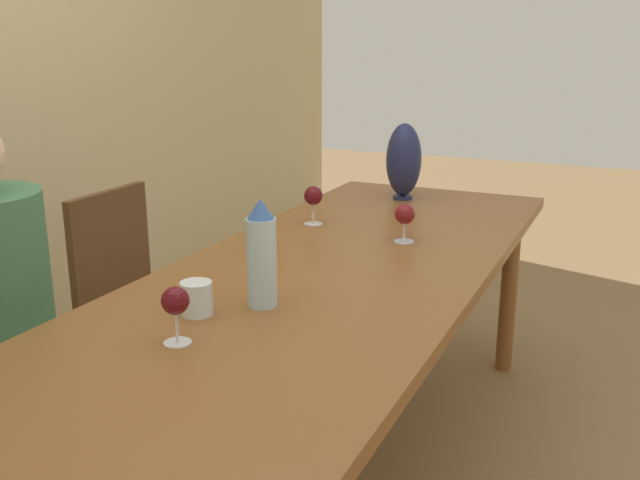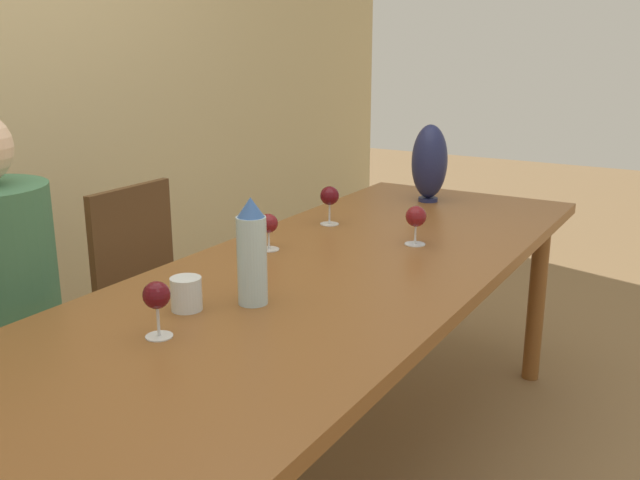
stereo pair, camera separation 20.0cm
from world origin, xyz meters
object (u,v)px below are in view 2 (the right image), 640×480
at_px(wine_glass_0, 416,218).
at_px(wine_glass_1, 157,297).
at_px(wine_glass_3, 330,197).
at_px(water_bottle, 252,253).
at_px(wine_glass_2, 268,225).
at_px(water_tumbler, 186,294).
at_px(chair_far, 162,298).
at_px(vase, 429,162).

relative_size(wine_glass_0, wine_glass_1, 0.98).
height_order(wine_glass_0, wine_glass_1, wine_glass_1).
height_order(wine_glass_1, wine_glass_3, wine_glass_3).
xyz_separation_m(water_bottle, wine_glass_1, (-0.28, 0.06, -0.04)).
xyz_separation_m(wine_glass_2, wine_glass_3, (0.38, -0.01, 0.02)).
xyz_separation_m(water_bottle, wine_glass_2, (0.41, 0.24, -0.05)).
bearing_deg(wine_glass_2, water_bottle, -150.27).
bearing_deg(water_tumbler, chair_far, 47.74).
bearing_deg(chair_far, wine_glass_2, -95.86).
bearing_deg(wine_glass_0, wine_glass_2, 127.70).
height_order(vase, wine_glass_2, vase).
xyz_separation_m(water_tumbler, wine_glass_0, (0.82, -0.26, 0.05)).
xyz_separation_m(wine_glass_0, wine_glass_1, (-0.98, 0.20, 0.00)).
bearing_deg(vase, wine_glass_2, 169.70).
height_order(vase, wine_glass_0, vase).
bearing_deg(wine_glass_2, vase, -10.30).
bearing_deg(chair_far, wine_glass_3, -58.71).
distance_m(water_tumbler, wine_glass_2, 0.55).
height_order(wine_glass_1, wine_glass_2, wine_glass_1).
bearing_deg(water_tumbler, vase, -1.78).
relative_size(vase, wine_glass_3, 2.25).
bearing_deg(water_bottle, wine_glass_1, 168.46).
xyz_separation_m(vase, wine_glass_2, (-0.91, 0.17, -0.08)).
relative_size(vase, wine_glass_0, 2.45).
bearing_deg(wine_glass_1, vase, 0.44).
bearing_deg(water_bottle, wine_glass_2, 29.73).
xyz_separation_m(water_tumbler, chair_far, (0.59, 0.65, -0.32)).
bearing_deg(water_tumbler, wine_glass_0, -17.23).
height_order(water_tumbler, wine_glass_3, wine_glass_3).
bearing_deg(wine_glass_2, wine_glass_1, -165.58).
xyz_separation_m(vase, wine_glass_1, (-1.61, -0.01, -0.07)).
bearing_deg(chair_far, wine_glass_1, -136.76).
bearing_deg(wine_glass_0, chair_far, 104.75).
relative_size(water_tumbler, vase, 0.26).
xyz_separation_m(wine_glass_2, chair_far, (0.05, 0.52, -0.36)).
distance_m(water_bottle, wine_glass_2, 0.48).
bearing_deg(wine_glass_1, wine_glass_2, 14.42).
bearing_deg(water_bottle, water_tumbler, 136.29).
distance_m(water_bottle, chair_far, 0.98).
distance_m(water_tumbler, wine_glass_1, 0.18).
distance_m(water_tumbler, wine_glass_3, 0.92).
distance_m(water_bottle, vase, 1.33).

